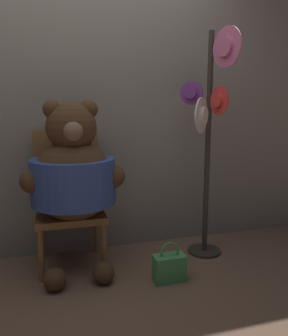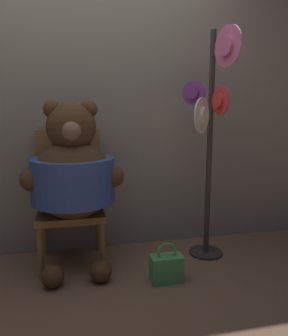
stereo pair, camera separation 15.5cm
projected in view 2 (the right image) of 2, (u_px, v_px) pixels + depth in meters
ground_plane at (85, 276)px, 2.40m from camera, size 14.00×14.00×0.00m
wall_back at (77, 102)px, 2.71m from camera, size 8.00×0.10×2.53m
chair at (70, 195)px, 2.61m from camera, size 0.50×0.46×1.05m
teddy_bear at (73, 174)px, 2.41m from camera, size 0.74×0.65×1.27m
hat_display_rack at (211, 130)px, 2.53m from camera, size 0.37×0.47×1.80m
handbag_on_ground at (167, 268)px, 2.31m from camera, size 0.23×0.12×0.29m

